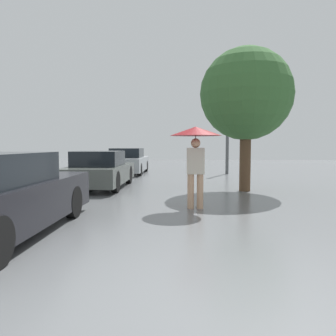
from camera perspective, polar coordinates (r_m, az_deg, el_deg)
The scene contains 6 objects.
ground_plane at distance 3.32m, azimuth 9.03°, elevation -22.06°, with size 60.00×60.00×0.00m, color slate.
pedestrian at distance 7.50m, azimuth 4.84°, elevation 4.63°, with size 1.18×1.18×1.88m.
parked_car_middle at distance 11.51m, azimuth -11.74°, elevation -0.42°, with size 1.74×4.06×1.26m.
parked_car_farthest at distance 17.11m, azimuth -7.01°, elevation 1.10°, with size 1.75×4.39×1.31m.
tree at distance 10.82m, azimuth 13.46°, elevation 12.32°, with size 2.90×2.90×4.52m.
street_lamp at distance 16.98m, azimuth 10.31°, elevation 6.31°, with size 0.29×0.29×3.78m.
Camera 1 is at (-0.36, -2.97, 1.45)m, focal length 35.00 mm.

